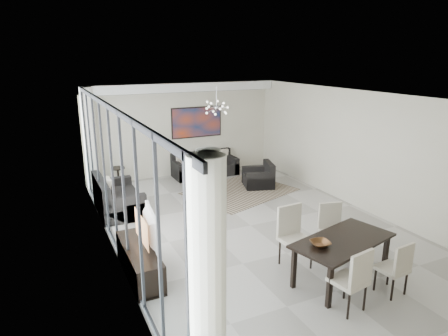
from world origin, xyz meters
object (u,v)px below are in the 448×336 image
dining_table (343,244)px  tv_console (139,261)px  television (146,228)px  sofa_main (205,168)px  coffee_table (201,190)px

dining_table → tv_console: bearing=152.0°
television → dining_table: size_ratio=0.55×
tv_console → television: size_ratio=1.54×
sofa_main → television: (-3.18, -5.04, 0.58)m
sofa_main → tv_console: (-3.34, -5.07, 0.01)m
dining_table → television: bearing=150.3°
coffee_table → dining_table: dining_table is taller
coffee_table → tv_console: (-2.47, -3.25, 0.08)m
sofa_main → dining_table: 6.71m
sofa_main → television: television is taller
sofa_main → television: 5.99m
coffee_table → television: bearing=-125.7°
tv_console → dining_table: (3.05, -1.62, 0.41)m
coffee_table → sofa_main: (0.87, 1.81, 0.06)m
television → dining_table: (2.89, -1.65, -0.17)m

